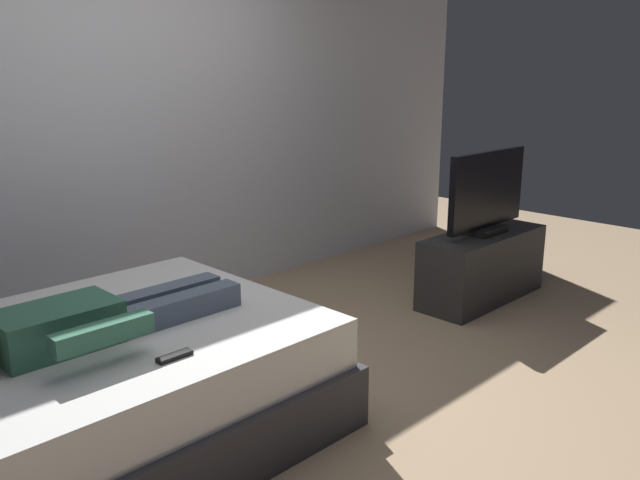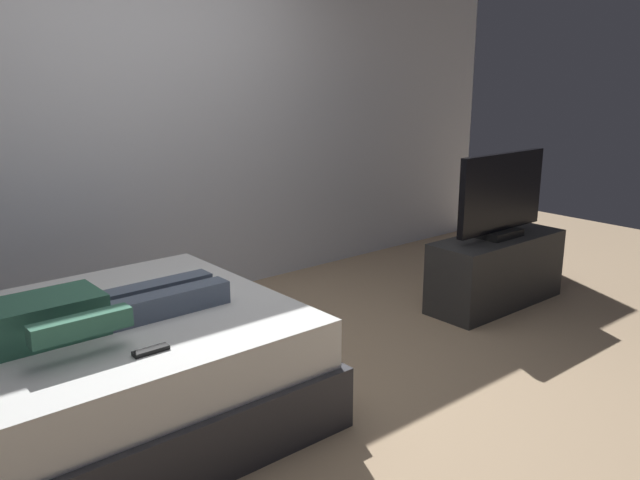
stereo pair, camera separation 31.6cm
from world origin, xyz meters
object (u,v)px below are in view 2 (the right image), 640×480
person (75,314)px  tv (501,197)px  remote (151,350)px  bed (70,385)px  tv_stand (496,271)px

person → tv: bearing=-2.1°
person → remote: 0.44m
bed → person: (0.03, -0.08, 0.36)m
remote → person: bearing=110.5°
person → tv: tv is taller
tv → remote: bearing=-173.9°
tv_stand → tv: tv is taller
person → tv_stand: 2.96m
bed → tv: 3.02m
tv_stand → tv: 0.53m
remote → tv_stand: remote is taller
remote → tv: 2.81m
bed → tv: bearing=-3.7°
remote → tv_stand: bearing=6.1°
bed → tv: (2.97, -0.19, 0.52)m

